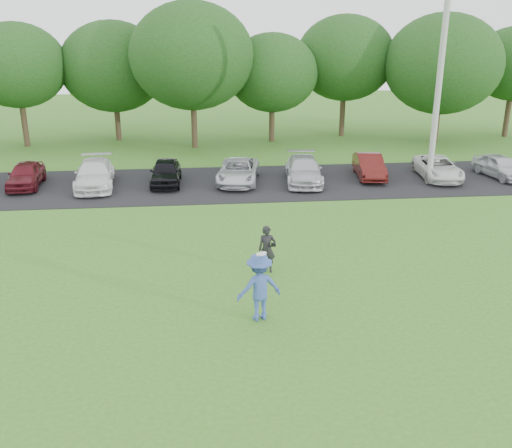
{
  "coord_description": "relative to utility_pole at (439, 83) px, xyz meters",
  "views": [
    {
      "loc": [
        -1.74,
        -13.69,
        7.51
      ],
      "look_at": [
        0.0,
        3.5,
        1.3
      ],
      "focal_mm": 40.0,
      "sensor_mm": 36.0,
      "label": 1
    }
  ],
  "objects": [
    {
      "name": "frisbee_player",
      "position": [
        -9.63,
        -12.47,
        -3.85
      ],
      "size": [
        1.33,
        0.94,
        2.02
      ],
      "color": "#38549E",
      "rests_on": "ground"
    },
    {
      "name": "parking_lot",
      "position": [
        -9.33,
        0.86,
        -4.77
      ],
      "size": [
        32.0,
        6.5,
        0.03
      ],
      "primitive_type": "cube",
      "color": "black",
      "rests_on": "ground"
    },
    {
      "name": "parked_cars",
      "position": [
        -9.94,
        0.89,
        -4.18
      ],
      "size": [
        28.28,
        4.55,
        1.23
      ],
      "color": "black",
      "rests_on": "parking_lot"
    },
    {
      "name": "utility_pole",
      "position": [
        0.0,
        0.0,
        0.0
      ],
      "size": [
        0.28,
        0.28,
        9.57
      ],
      "primitive_type": "cylinder",
      "color": "#A8A9A4",
      "rests_on": "ground"
    },
    {
      "name": "ground",
      "position": [
        -9.33,
        -12.14,
        -4.79
      ],
      "size": [
        100.0,
        100.0,
        0.0
      ],
      "primitive_type": "plane",
      "color": "#366B1E",
      "rests_on": "ground"
    },
    {
      "name": "tree_row",
      "position": [
        -7.82,
        10.62,
        0.12
      ],
      "size": [
        42.39,
        9.85,
        8.64
      ],
      "color": "#38281C",
      "rests_on": "ground"
    },
    {
      "name": "camera_bystander",
      "position": [
        -9.08,
        -9.5,
        -4.03
      ],
      "size": [
        0.57,
        0.42,
        1.51
      ],
      "color": "black",
      "rests_on": "ground"
    }
  ]
}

